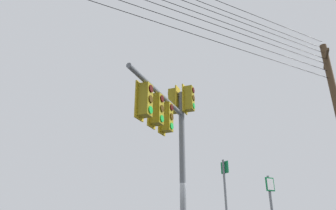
% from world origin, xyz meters
% --- Properties ---
extents(signal_mast_assembly, '(3.94, 1.15, 5.92)m').
position_xyz_m(signal_mast_assembly, '(-0.35, -0.54, 4.22)').
color(signal_mast_assembly, slate).
rests_on(signal_mast_assembly, ground).
extents(route_sign_secondary, '(0.21, 0.30, 3.05)m').
position_xyz_m(route_sign_secondary, '(0.37, -1.91, 1.82)').
color(route_sign_secondary, slate).
rests_on(route_sign_secondary, ground).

